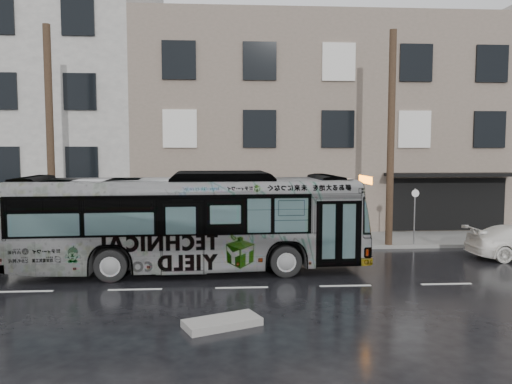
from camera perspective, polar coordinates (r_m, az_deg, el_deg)
ground at (r=17.85m, az=-1.94°, el=-8.72°), size 120.00×120.00×0.00m
sidewalk at (r=22.63m, az=-2.32°, el=-5.65°), size 90.00×3.60×0.15m
building_taupe at (r=30.59m, az=6.77°, el=7.23°), size 20.00×12.00×11.00m
utility_pole_front at (r=21.82m, az=15.16°, el=5.88°), size 0.30×0.30×9.00m
utility_pole_rear at (r=21.81m, az=-22.47°, el=5.69°), size 0.30×0.30×9.00m
sign_post at (r=22.37m, az=17.65°, el=-2.68°), size 0.06×0.06×2.40m
bus at (r=17.38m, az=-7.88°, el=-3.38°), size 12.41×3.42×3.42m
slush_pile at (r=12.25m, az=-3.89°, el=-14.66°), size 1.97×1.45×0.18m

